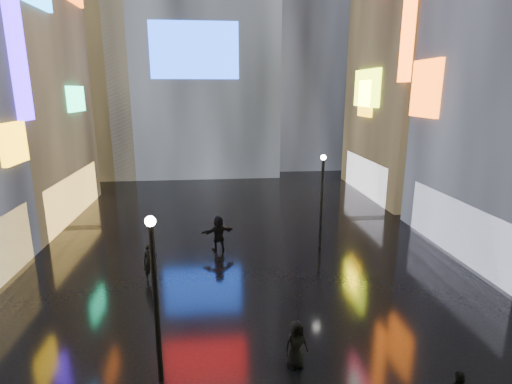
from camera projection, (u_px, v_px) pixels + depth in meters
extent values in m
plane|color=black|center=(242.00, 242.00, 23.02)|extent=(140.00, 140.00, 0.00)
cube|color=#FFAC0C|center=(14.00, 143.00, 18.81)|extent=(0.25, 2.24, 1.94)
cube|color=#3914FF|center=(15.00, 37.00, 19.21)|extent=(0.25, 1.40, 8.00)
cube|color=#FFC659|center=(74.00, 195.00, 27.32)|extent=(0.20, 10.00, 3.00)
cube|color=#1CFCA1|center=(76.00, 99.00, 27.51)|extent=(0.25, 3.00, 1.71)
cube|color=white|center=(457.00, 228.00, 20.88)|extent=(0.20, 9.00, 3.00)
cube|color=#FF580C|center=(426.00, 89.00, 23.08)|extent=(0.25, 2.99, 3.26)
cube|color=black|center=(437.00, 17.00, 30.82)|extent=(10.00, 12.00, 28.00)
cube|color=white|center=(365.00, 176.00, 33.41)|extent=(0.20, 9.00, 3.00)
cube|color=#D6FF19|center=(367.00, 88.00, 31.93)|extent=(0.25, 4.92, 2.91)
cube|color=#FFAC0C|center=(366.00, 99.00, 32.24)|extent=(0.25, 2.63, 2.87)
cube|color=#194CFF|center=(194.00, 50.00, 36.04)|extent=(8.00, 0.20, 5.00)
cube|color=black|center=(304.00, 12.00, 44.79)|extent=(12.00, 12.00, 34.00)
cube|color=black|center=(85.00, 44.00, 39.60)|extent=(10.00, 10.00, 26.00)
cylinder|color=black|center=(156.00, 306.00, 11.41)|extent=(0.16, 0.16, 5.00)
sphere|color=white|center=(150.00, 221.00, 10.78)|extent=(0.30, 0.30, 0.30)
cylinder|color=black|center=(322.00, 204.00, 21.65)|extent=(0.16, 0.16, 5.00)
sphere|color=white|center=(324.00, 157.00, 21.02)|extent=(0.30, 0.30, 0.30)
imported|color=black|center=(296.00, 344.00, 12.47)|extent=(0.87, 0.69, 1.57)
imported|color=black|center=(219.00, 233.00, 21.62)|extent=(1.87, 1.01, 1.93)
imported|color=black|center=(150.00, 262.00, 18.16)|extent=(0.74, 0.59, 1.77)
imported|color=black|center=(297.00, 310.00, 12.17)|extent=(1.27, 1.27, 0.84)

